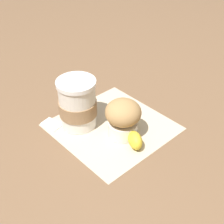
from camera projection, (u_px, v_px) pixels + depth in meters
The scene contains 6 objects.
ground_plane at pixel (112, 127), 0.77m from camera, with size 3.00×3.00×0.00m, color brown.
paper_napkin at pixel (112, 127), 0.77m from camera, with size 0.26×0.26×0.00m, color beige.
coffee_cup at pixel (78, 104), 0.74m from camera, with size 0.09×0.09×0.12m.
muffin at pixel (123, 117), 0.72m from camera, with size 0.08×0.08×0.09m.
banana at pixel (131, 127), 0.74m from camera, with size 0.10×0.14×0.04m.
sugar_packet at pixel (52, 124), 0.78m from camera, with size 0.05×0.03×0.01m, color white.
Camera 1 is at (-0.32, -0.51, 0.49)m, focal length 50.00 mm.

